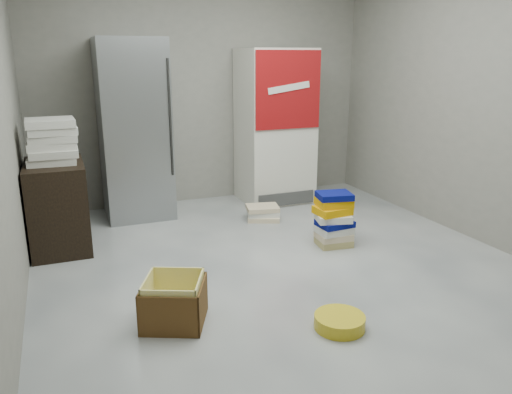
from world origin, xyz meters
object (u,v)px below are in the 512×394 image
object	(u,v)px
phonebook_stack_main	(334,219)
cardboard_box	(174,304)
steel_fridge	(134,130)
coke_cooler	(275,126)
wood_shelf	(58,206)

from	to	relation	value
phonebook_stack_main	cardboard_box	size ratio (longest dim) A/B	0.98
steel_fridge	coke_cooler	distance (m)	1.65
wood_shelf	phonebook_stack_main	bearing A→B (deg)	-20.91
steel_fridge	phonebook_stack_main	distance (m)	2.35
coke_cooler	phonebook_stack_main	distance (m)	1.76
coke_cooler	wood_shelf	size ratio (longest dim) A/B	2.25
wood_shelf	cardboard_box	bearing A→B (deg)	-69.01
coke_cooler	cardboard_box	size ratio (longest dim) A/B	3.46
phonebook_stack_main	cardboard_box	bearing A→B (deg)	-149.28
wood_shelf	cardboard_box	world-z (taller)	wood_shelf
cardboard_box	wood_shelf	bearing A→B (deg)	134.94
steel_fridge	cardboard_box	bearing A→B (deg)	-93.77
steel_fridge	wood_shelf	world-z (taller)	steel_fridge
coke_cooler	cardboard_box	bearing A→B (deg)	-126.33
steel_fridge	coke_cooler	size ratio (longest dim) A/B	1.06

